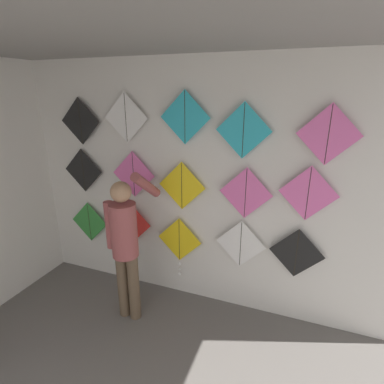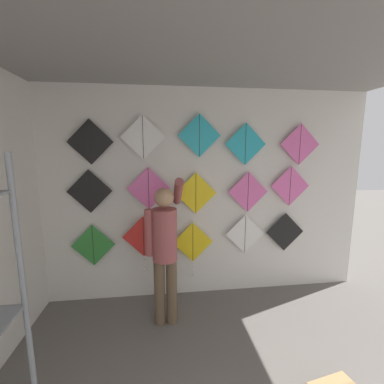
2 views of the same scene
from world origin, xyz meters
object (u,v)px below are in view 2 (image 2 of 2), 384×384
object	(u,v)px
kite_9	(290,186)
kite_10	(90,142)
kite_1	(144,239)
kite_7	(196,193)
kite_3	(245,234)
kite_4	(285,232)
kite_5	(90,191)
shopkeeper	(165,244)
kite_8	(248,192)
kite_0	(93,245)
kite_12	(199,136)
kite_13	(245,144)
kite_2	(193,245)
kite_14	(300,144)
kite_11	(143,137)
kite_6	(149,188)

from	to	relation	value
kite_9	kite_10	distance (m)	2.68
kite_1	kite_7	xyz separation A→B (m)	(0.70, 0.00, 0.60)
kite_3	kite_4	xyz separation A→B (m)	(0.58, 0.00, 0.01)
kite_9	kite_5	bearing A→B (deg)	180.00
shopkeeper	kite_8	world-z (taller)	kite_8
kite_0	kite_3	distance (m)	2.04
kite_7	kite_9	world-z (taller)	kite_9
kite_3	kite_7	xyz separation A→B (m)	(-0.70, 0.00, 0.59)
kite_10	kite_12	size ratio (longest dim) A/B	1.00
kite_4	kite_1	bearing A→B (deg)	-179.97
kite_10	kite_13	distance (m)	1.96
kite_1	kite_7	size ratio (longest dim) A/B	1.38
kite_3	kite_9	world-z (taller)	kite_9
kite_2	kite_10	world-z (taller)	kite_10
kite_4	kite_14	size ratio (longest dim) A/B	1.00
kite_7	kite_14	world-z (taller)	kite_14
shopkeeper	kite_9	bearing A→B (deg)	16.41
kite_1	kite_4	size ratio (longest dim) A/B	1.38
kite_10	kite_12	xyz separation A→B (m)	(1.34, 0.00, 0.08)
kite_1	kite_14	distance (m)	2.45
kite_14	kite_8	bearing A→B (deg)	180.00
shopkeeper	kite_2	bearing A→B (deg)	53.43
kite_5	kite_11	size ratio (longest dim) A/B	1.00
kite_10	kite_14	bearing A→B (deg)	0.00
kite_5	kite_6	world-z (taller)	kite_6
shopkeeper	kite_14	world-z (taller)	kite_14
kite_3	kite_12	bearing A→B (deg)	180.00
shopkeeper	kite_12	xyz separation A→B (m)	(0.47, 0.54, 1.23)
kite_1	kite_5	bearing A→B (deg)	179.91
kite_0	kite_2	distance (m)	1.31
shopkeeper	kite_9	size ratio (longest dim) A/B	3.09
kite_8	kite_13	world-z (taller)	kite_13
kite_3	kite_10	bearing A→B (deg)	180.00
kite_12	kite_13	xyz separation A→B (m)	(0.61, 0.00, -0.11)
kite_5	kite_3	bearing A→B (deg)	0.00
kite_3	shopkeeper	bearing A→B (deg)	-154.41
kite_1	kite_5	distance (m)	0.92
kite_5	shopkeeper	bearing A→B (deg)	-30.33
kite_6	kite_7	world-z (taller)	kite_6
kite_5	kite_8	distance (m)	2.06
shopkeeper	kite_12	world-z (taller)	kite_12
kite_2	kite_7	distance (m)	0.72
kite_8	kite_5	bearing A→B (deg)	180.00
kite_11	kite_12	xyz separation A→B (m)	(0.71, 0.00, 0.02)
kite_2	kite_12	xyz separation A→B (m)	(0.08, 0.00, 1.46)
kite_7	kite_10	size ratio (longest dim) A/B	1.00
kite_4	kite_9	size ratio (longest dim) A/B	1.00
kite_8	kite_14	size ratio (longest dim) A/B	1.00
kite_1	kite_12	distance (m)	1.54
kite_6	kite_5	bearing A→B (deg)	180.00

